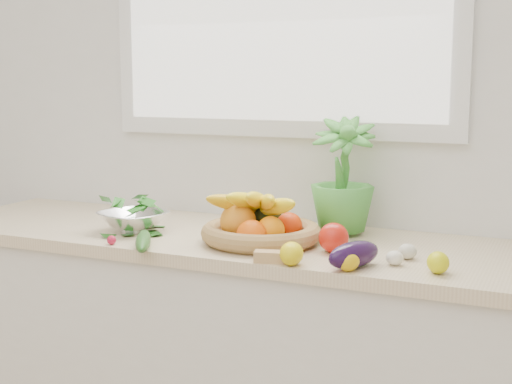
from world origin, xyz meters
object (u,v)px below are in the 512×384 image
at_px(potted_herb, 342,174).
at_px(apple, 334,238).
at_px(colander_with_spinach, 133,215).
at_px(eggplant, 354,255).
at_px(cucumber, 143,241).
at_px(fruit_basket, 260,226).

bearing_deg(potted_herb, apple, -77.81).
xyz_separation_m(potted_herb, colander_with_spinach, (-0.64, -0.24, -0.14)).
relative_size(apple, eggplant, 0.48).
bearing_deg(cucumber, fruit_basket, 36.00).
bearing_deg(apple, colander_with_spinach, 179.81).
relative_size(fruit_basket, colander_with_spinach, 1.65).
distance_m(eggplant, colander_with_spinach, 0.81).
relative_size(potted_herb, fruit_basket, 0.85).
bearing_deg(apple, potted_herb, 102.19).
distance_m(potted_herb, colander_with_spinach, 0.70).
height_order(cucumber, potted_herb, potted_herb).
height_order(eggplant, potted_herb, potted_herb).
xyz_separation_m(apple, potted_herb, (-0.05, 0.25, 0.15)).
height_order(cucumber, fruit_basket, fruit_basket).
height_order(cucumber, colander_with_spinach, colander_with_spinach).
bearing_deg(colander_with_spinach, cucumber, -49.33).
height_order(eggplant, cucumber, eggplant).
bearing_deg(apple, fruit_basket, 173.61).
xyz_separation_m(apple, colander_with_spinach, (-0.70, 0.00, 0.01)).
bearing_deg(fruit_basket, cucumber, -144.00).
xyz_separation_m(eggplant, colander_with_spinach, (-0.80, 0.14, 0.02)).
relative_size(cucumber, potted_herb, 0.65).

